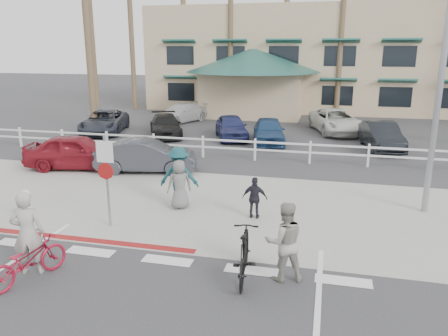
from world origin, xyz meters
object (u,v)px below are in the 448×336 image
(bike_red, at_px, (27,260))
(car_red_compact, at_px, (77,152))
(bike_black, at_px, (244,254))
(car_white_sedan, at_px, (146,156))
(sign_post, at_px, (107,177))

(bike_red, bearing_deg, car_red_compact, -44.36)
(bike_black, height_order, car_red_compact, car_red_compact)
(car_white_sedan, distance_m, car_red_compact, 2.99)
(sign_post, height_order, bike_black, sign_post)
(bike_black, relative_size, car_red_compact, 0.45)
(sign_post, distance_m, car_red_compact, 6.82)
(bike_red, xyz_separation_m, car_white_sedan, (-0.99, 8.64, 0.17))
(sign_post, height_order, bike_red, sign_post)
(sign_post, distance_m, car_white_sedan, 5.69)
(sign_post, xyz_separation_m, car_white_sedan, (-1.25, 5.50, -0.79))
(bike_red, bearing_deg, car_white_sedan, -63.04)
(sign_post, xyz_separation_m, car_red_compact, (-4.23, 5.29, -0.74))
(bike_black, distance_m, car_white_sedan, 9.23)
(bike_black, bearing_deg, sign_post, -30.87)
(bike_black, height_order, car_white_sedan, car_white_sedan)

